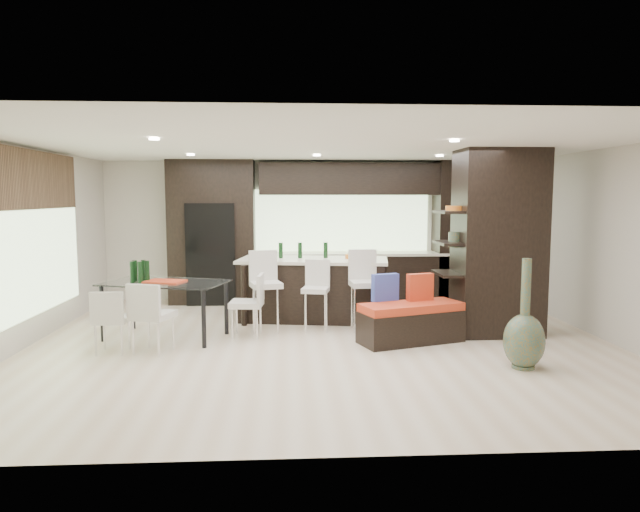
{
  "coord_description": "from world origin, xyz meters",
  "views": [
    {
      "loc": [
        -0.48,
        -7.73,
        2.03
      ],
      "look_at": [
        0.0,
        0.6,
        1.15
      ],
      "focal_mm": 32.0,
      "sensor_mm": 36.0,
      "label": 1
    }
  ],
  "objects": [
    {
      "name": "ground",
      "position": [
        0.0,
        0.0,
        0.0
      ],
      "size": [
        8.0,
        8.0,
        0.0
      ],
      "primitive_type": "plane",
      "color": "beige",
      "rests_on": "ground"
    },
    {
      "name": "back_wall",
      "position": [
        0.0,
        3.5,
        1.35
      ],
      "size": [
        8.0,
        0.02,
        2.7
      ],
      "primitive_type": "cube",
      "color": "beige",
      "rests_on": "ground"
    },
    {
      "name": "left_wall",
      "position": [
        -4.0,
        0.0,
        1.35
      ],
      "size": [
        0.02,
        7.0,
        2.7
      ],
      "primitive_type": "cube",
      "color": "beige",
      "rests_on": "ground"
    },
    {
      "name": "right_wall",
      "position": [
        4.0,
        0.0,
        1.35
      ],
      "size": [
        0.02,
        7.0,
        2.7
      ],
      "primitive_type": "cube",
      "color": "beige",
      "rests_on": "ground"
    },
    {
      "name": "ceiling",
      "position": [
        0.0,
        0.0,
        2.7
      ],
      "size": [
        8.0,
        7.0,
        0.02
      ],
      "primitive_type": "cube",
      "color": "white",
      "rests_on": "ground"
    },
    {
      "name": "window_left",
      "position": [
        -3.96,
        0.2,
        1.35
      ],
      "size": [
        0.04,
        3.2,
        1.9
      ],
      "primitive_type": "cube",
      "color": "#B2D199",
      "rests_on": "left_wall"
    },
    {
      "name": "window_back",
      "position": [
        0.6,
        3.46,
        1.55
      ],
      "size": [
        3.4,
        0.04,
        1.2
      ],
      "primitive_type": "cube",
      "color": "#B2D199",
      "rests_on": "back_wall"
    },
    {
      "name": "stone_accent",
      "position": [
        -3.93,
        0.2,
        2.25
      ],
      "size": [
        0.08,
        3.0,
        0.8
      ],
      "primitive_type": "cube",
      "color": "brown",
      "rests_on": "left_wall"
    },
    {
      "name": "ceiling_spots",
      "position": [
        0.0,
        0.25,
        2.68
      ],
      "size": [
        4.0,
        3.0,
        0.02
      ],
      "primitive_type": "cube",
      "color": "white",
      "rests_on": "ceiling"
    },
    {
      "name": "back_cabinetry",
      "position": [
        0.5,
        3.17,
        1.35
      ],
      "size": [
        6.8,
        0.68,
        2.7
      ],
      "primitive_type": "cube",
      "color": "black",
      "rests_on": "ground"
    },
    {
      "name": "refrigerator",
      "position": [
        -1.9,
        3.12,
        0.95
      ],
      "size": [
        0.9,
        0.68,
        1.9
      ],
      "primitive_type": "cube",
      "color": "black",
      "rests_on": "ground"
    },
    {
      "name": "partition_column",
      "position": [
        2.6,
        0.4,
        1.35
      ],
      "size": [
        1.2,
        0.8,
        2.7
      ],
      "primitive_type": "cube",
      "color": "black",
      "rests_on": "ground"
    },
    {
      "name": "kitchen_island",
      "position": [
        -0.06,
        1.55,
        0.5
      ],
      "size": [
        2.55,
        1.4,
        1.01
      ],
      "primitive_type": "cube",
      "rotation": [
        0.0,
        0.0,
        -0.15
      ],
      "color": "black",
      "rests_on": "ground"
    },
    {
      "name": "stool_left",
      "position": [
        -0.8,
        0.71,
        0.49
      ],
      "size": [
        0.53,
        0.53,
        0.98
      ],
      "primitive_type": "cube",
      "rotation": [
        0.0,
        0.0,
        0.25
      ],
      "color": "beige",
      "rests_on": "ground"
    },
    {
      "name": "stool_mid",
      "position": [
        -0.06,
        0.74,
        0.43
      ],
      "size": [
        0.46,
        0.46,
        0.86
      ],
      "primitive_type": "cube",
      "rotation": [
        0.0,
        0.0,
        -0.22
      ],
      "color": "beige",
      "rests_on": "ground"
    },
    {
      "name": "stool_right",
      "position": [
        0.69,
        0.71,
        0.49
      ],
      "size": [
        0.47,
        0.47,
        0.98
      ],
      "primitive_type": "cube",
      "rotation": [
        0.0,
        0.0,
        0.08
      ],
      "color": "beige",
      "rests_on": "ground"
    },
    {
      "name": "bench",
      "position": [
        1.23,
        -0.04,
        0.28
      ],
      "size": [
        1.54,
        0.99,
        0.55
      ],
      "primitive_type": "cube",
      "rotation": [
        0.0,
        0.0,
        0.33
      ],
      "color": "black",
      "rests_on": "ground"
    },
    {
      "name": "floor_vase",
      "position": [
        2.3,
        -1.31,
        0.65
      ],
      "size": [
        0.51,
        0.51,
        1.31
      ],
      "primitive_type": null,
      "rotation": [
        0.0,
        0.0,
        0.07
      ],
      "color": "#4A583F",
      "rests_on": "ground"
    },
    {
      "name": "dining_table",
      "position": [
        -2.23,
        0.42,
        0.41
      ],
      "size": [
        1.88,
        1.38,
        0.81
      ],
      "primitive_type": "cube",
      "rotation": [
        0.0,
        0.0,
        -0.28
      ],
      "color": "white",
      "rests_on": "ground"
    },
    {
      "name": "chair_near",
      "position": [
        -2.23,
        -0.37,
        0.43
      ],
      "size": [
        0.59,
        0.59,
        0.86
      ],
      "primitive_type": "cube",
      "rotation": [
        0.0,
        0.0,
        -0.32
      ],
      "color": "beige",
      "rests_on": "ground"
    },
    {
      "name": "chair_far",
      "position": [
        -2.75,
        -0.35,
        0.38
      ],
      "size": [
        0.43,
        0.43,
        0.77
      ],
      "primitive_type": "cube",
      "rotation": [
        0.0,
        0.0,
        -0.02
      ],
      "color": "beige",
      "rests_on": "ground"
    },
    {
      "name": "chair_end",
      "position": [
        -1.08,
        0.42,
        0.42
      ],
      "size": [
        0.5,
        0.5,
        0.84
      ],
      "primitive_type": "cube",
      "rotation": [
        0.0,
        0.0,
        1.48
      ],
      "color": "beige",
      "rests_on": "ground"
    }
  ]
}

